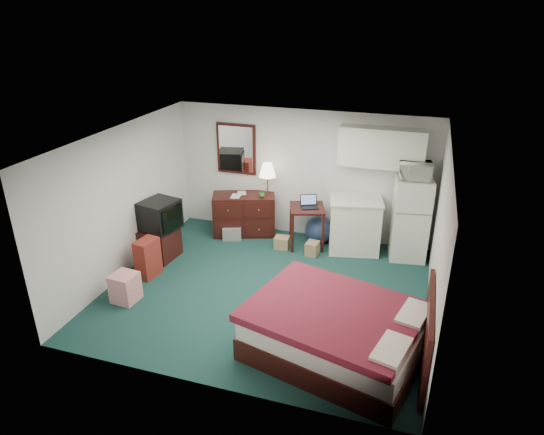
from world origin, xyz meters
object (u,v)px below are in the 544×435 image
(fridge, at_px, (410,219))
(bed, at_px, (336,332))
(kitchen_counter, at_px, (354,225))
(tv_stand, at_px, (160,243))
(dresser, at_px, (244,214))
(suitcase, at_px, (148,258))
(floor_lamp, at_px, (268,201))
(desk, at_px, (307,226))

(fridge, relative_size, bed, 0.71)
(kitchen_counter, relative_size, bed, 0.46)
(tv_stand, bearing_deg, dresser, 57.56)
(dresser, relative_size, suitcase, 1.81)
(dresser, xyz_separation_m, floor_lamp, (0.49, 0.02, 0.34))
(desk, xyz_separation_m, bed, (1.13, -2.94, -0.06))
(floor_lamp, xyz_separation_m, bed, (1.96, -3.11, -0.41))
(tv_stand, distance_m, suitcase, 0.67)
(kitchen_counter, xyz_separation_m, tv_stand, (-3.31, -1.37, -0.21))
(dresser, relative_size, floor_lamp, 0.80)
(suitcase, bearing_deg, tv_stand, 112.04)
(dresser, relative_size, kitchen_counter, 1.23)
(desk, height_order, kitchen_counter, kitchen_counter)
(dresser, height_order, floor_lamp, floor_lamp)
(tv_stand, relative_size, suitcase, 0.91)
(kitchen_counter, relative_size, suitcase, 1.47)
(kitchen_counter, distance_m, fridge, 1.01)
(dresser, relative_size, fridge, 0.80)
(fridge, bearing_deg, kitchen_counter, 173.01)
(desk, bearing_deg, suitcase, -158.04)
(kitchen_counter, bearing_deg, fridge, -10.81)
(floor_lamp, height_order, tv_stand, floor_lamp)
(tv_stand, height_order, suitcase, suitcase)
(fridge, bearing_deg, floor_lamp, 170.76)
(fridge, bearing_deg, desk, 175.61)
(dresser, distance_m, kitchen_counter, 2.21)
(floor_lamp, bearing_deg, dresser, -177.09)
(desk, relative_size, kitchen_counter, 0.80)
(dresser, xyz_separation_m, tv_stand, (-1.10, -1.41, -0.13))
(fridge, xyz_separation_m, suitcase, (-4.13, -2.04, -0.42))
(bed, bearing_deg, dresser, 143.12)
(dresser, distance_m, bed, 3.94)
(tv_stand, bearing_deg, bed, -19.65)
(dresser, height_order, kitchen_counter, kitchen_counter)
(bed, bearing_deg, floor_lamp, 136.90)
(dresser, relative_size, desk, 1.53)
(dresser, height_order, bed, dresser)
(floor_lamp, relative_size, fridge, 1.00)
(fridge, height_order, bed, fridge)
(kitchen_counter, xyz_separation_m, bed, (0.25, -3.04, -0.15))
(fridge, xyz_separation_m, bed, (-0.73, -3.06, -0.41))
(dresser, height_order, fridge, fridge)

